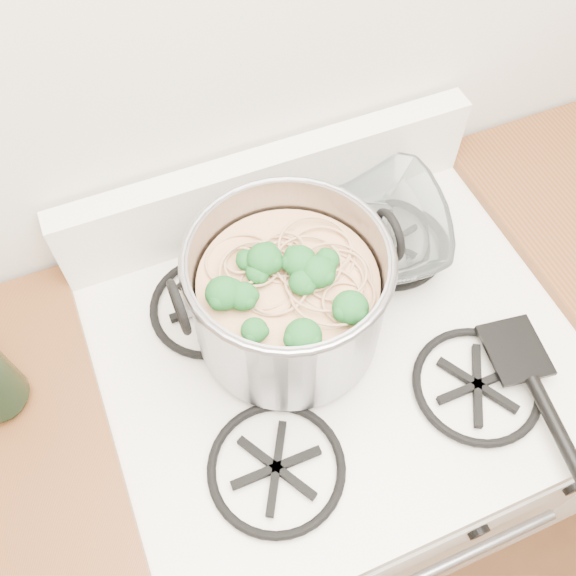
# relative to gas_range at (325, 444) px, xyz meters

# --- Properties ---
(gas_range) EXTENTS (0.76, 0.66, 0.92)m
(gas_range) POSITION_rel_gas_range_xyz_m (0.00, 0.00, 0.00)
(gas_range) COLOR white
(gas_range) RESTS_ON ground
(counter_left) EXTENTS (0.25, 0.65, 0.92)m
(counter_left) POSITION_rel_gas_range_xyz_m (-0.51, 0.00, 0.02)
(counter_left) COLOR silver
(counter_left) RESTS_ON ground
(stock_pot) EXTENTS (0.33, 0.30, 0.21)m
(stock_pot) POSITION_rel_gas_range_xyz_m (-0.07, 0.06, 0.58)
(stock_pot) COLOR gray
(stock_pot) RESTS_ON gas_range
(spatula) EXTENTS (0.33, 0.35, 0.02)m
(spatula) POSITION_rel_gas_range_xyz_m (0.25, -0.12, 0.50)
(spatula) COLOR black
(spatula) RESTS_ON gas_range
(glass_bowl) EXTENTS (0.14, 0.14, 0.03)m
(glass_bowl) POSITION_rel_gas_range_xyz_m (0.12, 0.18, 0.50)
(glass_bowl) COLOR white
(glass_bowl) RESTS_ON gas_range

